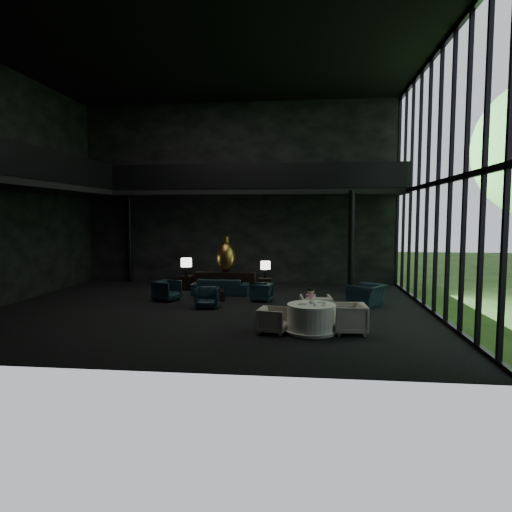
# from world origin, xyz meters

# --- Properties ---
(floor) EXTENTS (14.00, 12.00, 0.02)m
(floor) POSITION_xyz_m (0.00, 0.00, 0.00)
(floor) COLOR black
(floor) RESTS_ON ground
(ceiling) EXTENTS (14.00, 12.00, 0.02)m
(ceiling) POSITION_xyz_m (0.00, 0.00, 8.00)
(ceiling) COLOR black
(ceiling) RESTS_ON ground
(wall_back) EXTENTS (14.00, 0.04, 8.00)m
(wall_back) POSITION_xyz_m (0.00, 6.00, 4.00)
(wall_back) COLOR black
(wall_back) RESTS_ON ground
(wall_front) EXTENTS (14.00, 0.04, 8.00)m
(wall_front) POSITION_xyz_m (0.00, -6.00, 4.00)
(wall_front) COLOR black
(wall_front) RESTS_ON ground
(wall_left) EXTENTS (0.04, 12.00, 8.00)m
(wall_left) POSITION_xyz_m (-7.00, 0.00, 4.00)
(wall_left) COLOR black
(wall_left) RESTS_ON ground
(curtain_wall) EXTENTS (0.20, 12.00, 8.00)m
(curtain_wall) POSITION_xyz_m (6.95, 0.00, 4.00)
(curtain_wall) COLOR black
(curtain_wall) RESTS_ON ground
(mezzanine_left) EXTENTS (2.00, 12.00, 0.25)m
(mezzanine_left) POSITION_xyz_m (-6.00, 0.00, 4.00)
(mezzanine_left) COLOR black
(mezzanine_left) RESTS_ON wall_left
(mezzanine_back) EXTENTS (12.00, 2.00, 0.25)m
(mezzanine_back) POSITION_xyz_m (1.00, 5.00, 4.00)
(mezzanine_back) COLOR black
(mezzanine_back) RESTS_ON wall_back
(railing_left) EXTENTS (0.06, 12.00, 1.00)m
(railing_left) POSITION_xyz_m (-5.00, 0.00, 4.60)
(railing_left) COLOR black
(railing_left) RESTS_ON mezzanine_left
(railing_back) EXTENTS (12.00, 0.06, 1.00)m
(railing_back) POSITION_xyz_m (1.00, 4.00, 4.60)
(railing_back) COLOR black
(railing_back) RESTS_ON mezzanine_back
(column_nw) EXTENTS (0.24, 0.24, 4.00)m
(column_nw) POSITION_xyz_m (-5.00, 5.70, 2.00)
(column_nw) COLOR black
(column_nw) RESTS_ON floor
(column_ne) EXTENTS (0.24, 0.24, 4.00)m
(column_ne) POSITION_xyz_m (4.80, 4.00, 2.00)
(column_ne) COLOR black
(column_ne) RESTS_ON floor
(console) EXTENTS (2.40, 0.55, 0.76)m
(console) POSITION_xyz_m (-0.18, 3.53, 0.38)
(console) COLOR black
(console) RESTS_ON floor
(bronze_urn) EXTENTS (0.76, 0.76, 1.42)m
(bronze_urn) POSITION_xyz_m (-0.18, 3.73, 1.37)
(bronze_urn) COLOR olive
(bronze_urn) RESTS_ON console
(side_table_left) EXTENTS (0.52, 0.52, 0.58)m
(side_table_left) POSITION_xyz_m (-1.78, 3.70, 0.29)
(side_table_left) COLOR black
(side_table_left) RESTS_ON floor
(table_lamp_left) EXTENTS (0.44, 0.44, 0.73)m
(table_lamp_left) POSITION_xyz_m (-1.78, 3.56, 1.10)
(table_lamp_left) COLOR black
(table_lamp_left) RESTS_ON side_table_left
(side_table_right) EXTENTS (0.49, 0.49, 0.54)m
(side_table_right) POSITION_xyz_m (1.42, 3.57, 0.27)
(side_table_right) COLOR black
(side_table_right) RESTS_ON floor
(table_lamp_right) EXTENTS (0.40, 0.40, 0.66)m
(table_lamp_right) POSITION_xyz_m (1.42, 3.67, 1.02)
(table_lamp_right) COLOR black
(table_lamp_right) RESTS_ON side_table_right
(sofa) EXTENTS (2.20, 0.66, 0.86)m
(sofa) POSITION_xyz_m (-0.21, 2.69, 0.43)
(sofa) COLOR black
(sofa) RESTS_ON floor
(lounge_armchair_west) EXTENTS (0.98, 1.01, 0.81)m
(lounge_armchair_west) POSITION_xyz_m (-1.87, 1.24, 0.41)
(lounge_armchair_west) COLOR black
(lounge_armchair_west) RESTS_ON floor
(lounge_armchair_east) EXTENTS (0.70, 0.73, 0.65)m
(lounge_armchair_east) POSITION_xyz_m (1.48, 1.53, 0.33)
(lounge_armchair_east) COLOR black
(lounge_armchair_east) RESTS_ON floor
(lounge_armchair_south) EXTENTS (0.77, 0.73, 0.74)m
(lounge_armchair_south) POSITION_xyz_m (-0.16, 0.14, 0.37)
(lounge_armchair_south) COLOR black
(lounge_armchair_south) RESTS_ON floor
(window_armchair) EXTENTS (1.30, 1.40, 1.03)m
(window_armchair) POSITION_xyz_m (5.05, 1.00, 0.51)
(window_armchair) COLOR black
(window_armchair) RESTS_ON floor
(coffee_table) EXTENTS (1.00, 1.00, 0.36)m
(coffee_table) POSITION_xyz_m (-0.29, 1.51, 0.18)
(coffee_table) COLOR black
(coffee_table) RESTS_ON floor
(dining_table) EXTENTS (1.41, 1.41, 0.75)m
(dining_table) POSITION_xyz_m (3.19, -2.69, 0.33)
(dining_table) COLOR white
(dining_table) RESTS_ON floor
(dining_chair_north) EXTENTS (1.02, 0.96, 0.97)m
(dining_chair_north) POSITION_xyz_m (3.32, -1.60, 0.48)
(dining_chair_north) COLOR #B1A792
(dining_chair_north) RESTS_ON floor
(dining_chair_east) EXTENTS (0.90, 0.95, 0.92)m
(dining_chair_east) POSITION_xyz_m (4.16, -2.63, 0.46)
(dining_chair_east) COLOR tan
(dining_chair_east) RESTS_ON floor
(dining_chair_west) EXTENTS (0.72, 0.76, 0.67)m
(dining_chair_west) POSITION_xyz_m (2.21, -2.80, 0.34)
(dining_chair_west) COLOR #B6AA90
(dining_chair_west) RESTS_ON floor
(child) EXTENTS (0.27, 0.27, 0.59)m
(child) POSITION_xyz_m (3.18, -1.74, 0.74)
(child) COLOR #D09DA7
(child) RESTS_ON dining_chair_north
(plate_a) EXTENTS (0.28, 0.28, 0.01)m
(plate_a) POSITION_xyz_m (2.97, -2.77, 0.76)
(plate_a) COLOR white
(plate_a) RESTS_ON dining_table
(plate_b) EXTENTS (0.26, 0.26, 0.01)m
(plate_b) POSITION_xyz_m (3.45, -2.47, 0.76)
(plate_b) COLOR white
(plate_b) RESTS_ON dining_table
(saucer) EXTENTS (0.16, 0.16, 0.01)m
(saucer) POSITION_xyz_m (3.50, -2.87, 0.76)
(saucer) COLOR white
(saucer) RESTS_ON dining_table
(coffee_cup) EXTENTS (0.11, 0.11, 0.06)m
(coffee_cup) POSITION_xyz_m (3.52, -2.71, 0.79)
(coffee_cup) COLOR white
(coffee_cup) RESTS_ON saucer
(cereal_bowl) EXTENTS (0.17, 0.17, 0.09)m
(cereal_bowl) POSITION_xyz_m (3.19, -2.60, 0.79)
(cereal_bowl) COLOR white
(cereal_bowl) RESTS_ON dining_table
(cream_pot) EXTENTS (0.07, 0.07, 0.07)m
(cream_pot) POSITION_xyz_m (3.26, -2.96, 0.78)
(cream_pot) COLOR #99999E
(cream_pot) RESTS_ON dining_table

